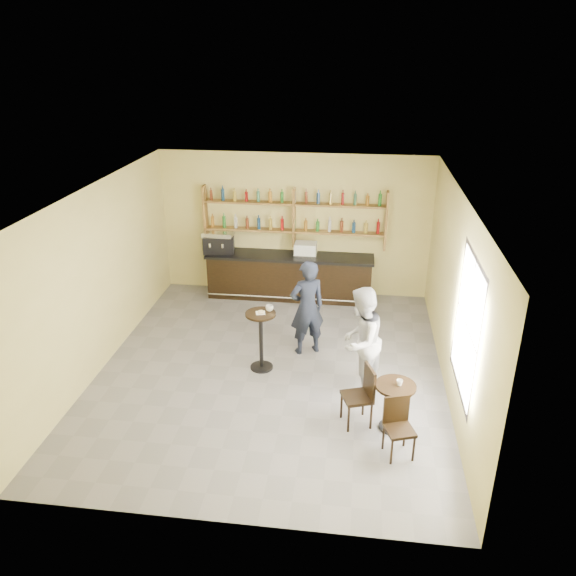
# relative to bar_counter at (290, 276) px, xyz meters

# --- Properties ---
(floor) EXTENTS (7.00, 7.00, 0.00)m
(floor) POSITION_rel_bar_counter_xyz_m (0.07, -3.15, -0.50)
(floor) COLOR slate
(floor) RESTS_ON ground
(ceiling) EXTENTS (7.00, 7.00, 0.00)m
(ceiling) POSITION_rel_bar_counter_xyz_m (0.07, -3.15, 2.70)
(ceiling) COLOR white
(ceiling) RESTS_ON wall_back
(wall_back) EXTENTS (7.00, 0.00, 7.00)m
(wall_back) POSITION_rel_bar_counter_xyz_m (0.07, 0.35, 1.10)
(wall_back) COLOR #D8CC7A
(wall_back) RESTS_ON floor
(wall_front) EXTENTS (7.00, 0.00, 7.00)m
(wall_front) POSITION_rel_bar_counter_xyz_m (0.07, -6.65, 1.10)
(wall_front) COLOR #D8CC7A
(wall_front) RESTS_ON floor
(wall_left) EXTENTS (0.00, 7.00, 7.00)m
(wall_left) POSITION_rel_bar_counter_xyz_m (-2.93, -3.15, 1.10)
(wall_left) COLOR #D8CC7A
(wall_left) RESTS_ON floor
(wall_right) EXTENTS (0.00, 7.00, 7.00)m
(wall_right) POSITION_rel_bar_counter_xyz_m (3.07, -3.15, 1.10)
(wall_right) COLOR #D8CC7A
(wall_right) RESTS_ON floor
(window_pane) EXTENTS (0.00, 2.00, 2.00)m
(window_pane) POSITION_rel_bar_counter_xyz_m (3.06, -4.35, 1.20)
(window_pane) COLOR white
(window_pane) RESTS_ON wall_right
(window_frame) EXTENTS (0.04, 1.70, 2.10)m
(window_frame) POSITION_rel_bar_counter_xyz_m (3.05, -4.35, 1.20)
(window_frame) COLOR black
(window_frame) RESTS_ON wall_right
(shelf_unit) EXTENTS (4.00, 0.26, 1.40)m
(shelf_unit) POSITION_rel_bar_counter_xyz_m (0.07, 0.22, 1.31)
(shelf_unit) COLOR brown
(shelf_unit) RESTS_ON wall_back
(liquor_bottles) EXTENTS (3.68, 0.10, 1.00)m
(liquor_bottles) POSITION_rel_bar_counter_xyz_m (0.07, 0.22, 1.48)
(liquor_bottles) COLOR #8C5919
(liquor_bottles) RESTS_ON shelf_unit
(bar_counter) EXTENTS (3.73, 0.73, 1.01)m
(bar_counter) POSITION_rel_bar_counter_xyz_m (0.00, 0.00, 0.00)
(bar_counter) COLOR black
(bar_counter) RESTS_ON floor
(espresso_machine) EXTENTS (0.74, 0.54, 0.48)m
(espresso_machine) POSITION_rel_bar_counter_xyz_m (-1.60, 0.00, 0.75)
(espresso_machine) COLOR black
(espresso_machine) RESTS_ON bar_counter
(pastry_case) EXTENTS (0.55, 0.47, 0.30)m
(pastry_case) POSITION_rel_bar_counter_xyz_m (0.35, 0.00, 0.65)
(pastry_case) COLOR silver
(pastry_case) RESTS_ON bar_counter
(pedestal_table) EXTENTS (0.61, 0.61, 1.09)m
(pedestal_table) POSITION_rel_bar_counter_xyz_m (-0.11, -3.11, 0.04)
(pedestal_table) COLOR black
(pedestal_table) RESTS_ON floor
(napkin) EXTENTS (0.19, 0.19, 0.00)m
(napkin) POSITION_rel_bar_counter_xyz_m (-0.11, -3.11, 0.59)
(napkin) COLOR white
(napkin) RESTS_ON pedestal_table
(donut) EXTENTS (0.12, 0.12, 0.04)m
(donut) POSITION_rel_bar_counter_xyz_m (-0.10, -3.12, 0.61)
(donut) COLOR gold
(donut) RESTS_ON napkin
(cup_pedestal) EXTENTS (0.16, 0.16, 0.10)m
(cup_pedestal) POSITION_rel_bar_counter_xyz_m (0.03, -3.01, 0.64)
(cup_pedestal) COLOR white
(cup_pedestal) RESTS_ON pedestal_table
(man_main) EXTENTS (0.79, 0.69, 1.82)m
(man_main) POSITION_rel_bar_counter_xyz_m (0.63, -2.43, 0.41)
(man_main) COLOR black
(man_main) RESTS_ON floor
(cafe_table) EXTENTS (0.78, 0.78, 0.77)m
(cafe_table) POSITION_rel_bar_counter_xyz_m (2.13, -4.54, -0.12)
(cafe_table) COLOR black
(cafe_table) RESTS_ON floor
(cup_cafe) EXTENTS (0.12, 0.12, 0.09)m
(cup_cafe) POSITION_rel_bar_counter_xyz_m (2.18, -4.54, 0.30)
(cup_cafe) COLOR white
(cup_cafe) RESTS_ON cafe_table
(chair_west) EXTENTS (0.53, 0.53, 0.96)m
(chair_west) POSITION_rel_bar_counter_xyz_m (1.58, -4.49, -0.02)
(chair_west) COLOR black
(chair_west) RESTS_ON floor
(chair_south) EXTENTS (0.48, 0.48, 0.87)m
(chair_south) POSITION_rel_bar_counter_xyz_m (2.18, -5.14, -0.07)
(chair_south) COLOR black
(chair_south) RESTS_ON floor
(patron_second) EXTENTS (1.00, 1.10, 1.84)m
(patron_second) POSITION_rel_bar_counter_xyz_m (1.60, -3.56, 0.41)
(patron_second) COLOR #ACACB1
(patron_second) RESTS_ON floor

